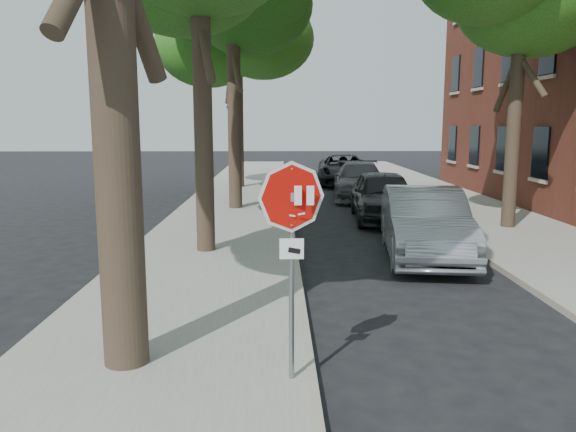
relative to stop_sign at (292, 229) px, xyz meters
name	(u,v)px	position (x,y,z in m)	size (l,w,h in m)	color
ground	(349,387)	(0.70, 0.03, -1.95)	(120.00, 120.00, 0.00)	black
sidewalk_left	(228,218)	(-1.80, 12.03, -1.89)	(4.00, 55.00, 0.12)	gray
sidewalk_right	(483,217)	(6.70, 12.03, -1.89)	(4.00, 55.00, 0.12)	gray
curb_left	(290,218)	(0.25, 12.03, -1.88)	(0.12, 55.00, 0.13)	#9E9384
curb_right	(422,217)	(4.65, 12.03, -1.88)	(0.12, 55.00, 0.13)	#9E9384
stop_sign	(292,229)	(0.00, 0.00, 0.00)	(0.76, 0.34, 2.61)	gray
tree_far	(238,36)	(-2.02, 21.14, 5.26)	(5.29, 4.91, 9.33)	black
car_a	(383,195)	(3.30, 11.86, -1.12)	(1.95, 4.84, 1.65)	black
car_b	(424,223)	(3.30, 6.64, -1.12)	(1.75, 5.01, 1.65)	gray
car_c	(360,181)	(3.30, 17.22, -1.18)	(2.14, 5.27, 1.53)	#424145
car_d	(344,170)	(3.29, 22.97, -1.16)	(2.60, 5.64, 1.57)	black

